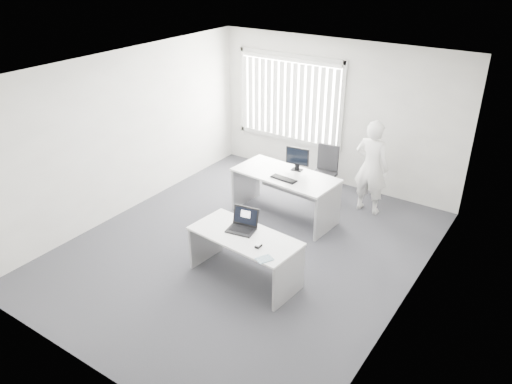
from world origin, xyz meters
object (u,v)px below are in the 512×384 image
Objects in this scene: person at (371,167)px; monitor at (297,159)px; desk_near at (245,247)px; desk_far at (285,186)px; laptop at (241,222)px; office_chair at (324,180)px.

monitor is at bearing 38.36° from person.
desk_near is 2.21m from monitor.
desk_far is 1.54m from person.
monitor is at bearing 105.63° from desk_near.
person is at bearing 64.90° from laptop.
person is 4.09× the size of monitor.
laptop is at bearing -90.82° from office_chair.
desk_far is 1.09× the size of person.
laptop is 2.08m from monitor.
monitor is (-0.11, -0.86, 0.71)m from office_chair.
monitor is at bearing 87.84° from laptop.
desk_near is 0.88× the size of desk_far.
monitor is (-1.05, -0.76, 0.17)m from person.
desk_near is 1.67× the size of office_chair.
desk_near is 0.37m from laptop.
laptop reaches higher than desk_far.
person is 4.44× the size of laptop.
monitor is (-0.28, 2.06, 0.15)m from laptop.
monitor reaches higher than desk_near.
laptop is (0.17, -2.92, 0.56)m from office_chair.
desk_far is at bearing 109.33° from desk_near.
desk_far is 1.17m from office_chair.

